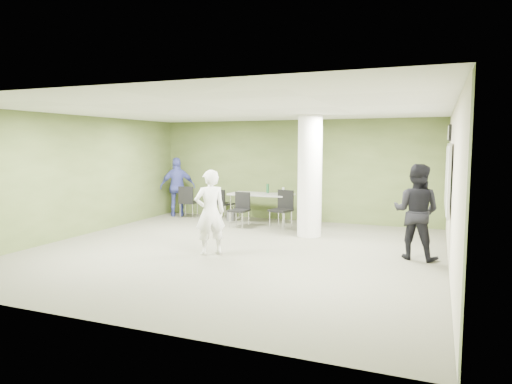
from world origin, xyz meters
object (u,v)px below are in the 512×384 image
at_px(chair_back_left, 188,200).
at_px(folding_table, 261,195).
at_px(man_black, 416,212).
at_px(man_blue, 178,187).
at_px(woman_white, 210,212).

bearing_deg(chair_back_left, folding_table, 172.58).
relative_size(man_black, man_blue, 1.02).
height_order(woman_white, man_black, man_black).
relative_size(folding_table, man_blue, 0.98).
relative_size(folding_table, woman_white, 1.04).
bearing_deg(man_blue, man_black, 125.16).
distance_m(folding_table, woman_white, 3.66).
bearing_deg(folding_table, chair_back_left, -178.49).
bearing_deg(man_blue, chair_back_left, 120.89).
height_order(chair_back_left, woman_white, woman_white).
bearing_deg(woman_white, man_black, 154.60).
xyz_separation_m(folding_table, woman_white, (0.35, -3.64, 0.07)).
bearing_deg(man_blue, woman_white, 95.84).
distance_m(woman_white, man_black, 3.88).
height_order(man_black, man_blue, man_black).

